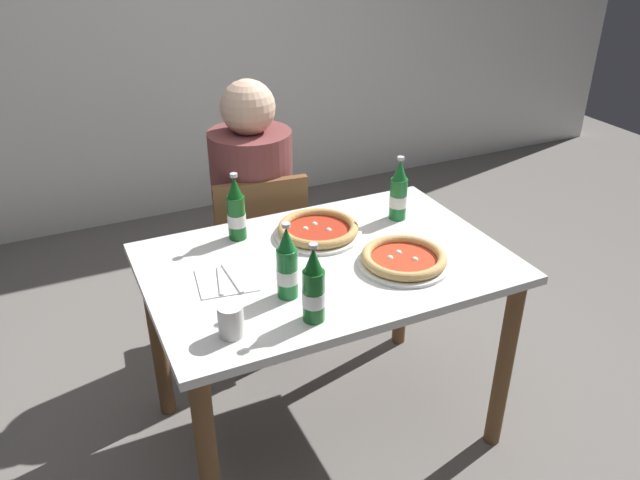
{
  "coord_description": "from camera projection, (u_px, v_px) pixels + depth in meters",
  "views": [
    {
      "loc": [
        -0.79,
        -1.64,
        1.81
      ],
      "look_at": [
        0.0,
        0.05,
        0.8
      ],
      "focal_mm": 35.23,
      "sensor_mm": 36.0,
      "label": 1
    }
  ],
  "objects": [
    {
      "name": "beer_bottle_right",
      "position": [
        399.0,
        193.0,
        2.34
      ],
      "size": [
        0.07,
        0.07,
        0.25
      ],
      "color": "#196B2D",
      "rests_on": "dining_table_main"
    },
    {
      "name": "back_wall_tiled",
      "position": [
        161.0,
        2.0,
        3.6
      ],
      "size": [
        7.0,
        0.1,
        2.6
      ],
      "primitive_type": "cube",
      "color": "white",
      "rests_on": "ground_plane"
    },
    {
      "name": "pizza_margherita_near",
      "position": [
        404.0,
        259.0,
        2.07
      ],
      "size": [
        0.31,
        0.31,
        0.04
      ],
      "color": "white",
      "rests_on": "dining_table_main"
    },
    {
      "name": "beer_bottle_left",
      "position": [
        314.0,
        289.0,
        1.76
      ],
      "size": [
        0.07,
        0.07,
        0.25
      ],
      "color": "#14591E",
      "rests_on": "dining_table_main"
    },
    {
      "name": "chair_behind_table",
      "position": [
        258.0,
        251.0,
        2.71
      ],
      "size": [
        0.44,
        0.44,
        0.85
      ],
      "rotation": [
        0.0,
        0.0,
        3.04
      ],
      "color": "brown",
      "rests_on": "ground_plane"
    },
    {
      "name": "diner_seated",
      "position": [
        254.0,
        224.0,
        2.7
      ],
      "size": [
        0.34,
        0.34,
        1.21
      ],
      "color": "#2D3342",
      "rests_on": "ground_plane"
    },
    {
      "name": "napkin_with_cutlery",
      "position": [
        226.0,
        280.0,
        1.99
      ],
      "size": [
        0.2,
        0.2,
        0.01
      ],
      "color": "white",
      "rests_on": "dining_table_main"
    },
    {
      "name": "ground_plane",
      "position": [
        325.0,
        424.0,
        2.46
      ],
      "size": [
        8.0,
        8.0,
        0.0
      ],
      "primitive_type": "plane",
      "color": "slate"
    },
    {
      "name": "paper_cup",
      "position": [
        231.0,
        321.0,
        1.72
      ],
      "size": [
        0.07,
        0.07,
        0.09
      ],
      "primitive_type": "cylinder",
      "color": "white",
      "rests_on": "dining_table_main"
    },
    {
      "name": "dining_table_main",
      "position": [
        326.0,
        288.0,
        2.16
      ],
      "size": [
        1.2,
        0.8,
        0.75
      ],
      "color": "silver",
      "rests_on": "ground_plane"
    },
    {
      "name": "beer_bottle_center",
      "position": [
        287.0,
        266.0,
        1.87
      ],
      "size": [
        0.07,
        0.07,
        0.25
      ],
      "color": "#196B2D",
      "rests_on": "dining_table_main"
    },
    {
      "name": "pizza_marinara_far",
      "position": [
        318.0,
        230.0,
        2.25
      ],
      "size": [
        0.32,
        0.32,
        0.04
      ],
      "color": "white",
      "rests_on": "dining_table_main"
    },
    {
      "name": "beer_bottle_extra",
      "position": [
        236.0,
        211.0,
        2.2
      ],
      "size": [
        0.07,
        0.07,
        0.25
      ],
      "color": "#14591E",
      "rests_on": "dining_table_main"
    }
  ]
}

